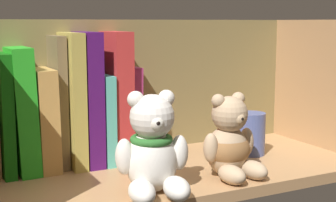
{
  "coord_description": "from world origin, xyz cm",
  "views": [
    {
      "loc": [
        -41.41,
        -77.49,
        28.46
      ],
      "look_at": [
        -2.14,
        0.0,
        14.61
      ],
      "focal_mm": 52.86,
      "sensor_mm": 36.0,
      "label": 1
    }
  ],
  "objects_px": {
    "book_3": "(42,118)",
    "book_4": "(57,101)",
    "book_8": "(114,96)",
    "book_1": "(3,113)",
    "pillar_candle": "(251,134)",
    "book_6": "(85,98)",
    "book_2": "(20,109)",
    "book_9": "(128,111)",
    "book_7": "(99,117)",
    "teddy_bear_smaller": "(229,144)",
    "book_5": "(69,99)",
    "teddy_bear_larger": "(153,150)"
  },
  "relations": [
    {
      "from": "book_2",
      "to": "book_9",
      "type": "height_order",
      "value": "book_2"
    },
    {
      "from": "teddy_bear_larger",
      "to": "pillar_candle",
      "type": "height_order",
      "value": "teddy_bear_larger"
    },
    {
      "from": "book_3",
      "to": "book_6",
      "type": "height_order",
      "value": "book_6"
    },
    {
      "from": "book_4",
      "to": "book_6",
      "type": "distance_m",
      "value": 0.05
    },
    {
      "from": "book_3",
      "to": "book_7",
      "type": "xyz_separation_m",
      "value": [
        0.11,
        0.0,
        -0.01
      ]
    },
    {
      "from": "book_6",
      "to": "book_9",
      "type": "bearing_deg",
      "value": 0.0
    },
    {
      "from": "book_1",
      "to": "book_4",
      "type": "xyz_separation_m",
      "value": [
        0.1,
        0.0,
        0.01
      ]
    },
    {
      "from": "book_1",
      "to": "book_7",
      "type": "height_order",
      "value": "book_1"
    },
    {
      "from": "book_2",
      "to": "book_5",
      "type": "xyz_separation_m",
      "value": [
        0.09,
        0.0,
        0.01
      ]
    },
    {
      "from": "book_9",
      "to": "book_2",
      "type": "bearing_deg",
      "value": 180.0
    },
    {
      "from": "book_3",
      "to": "book_4",
      "type": "bearing_deg",
      "value": 0.0
    },
    {
      "from": "book_7",
      "to": "book_2",
      "type": "bearing_deg",
      "value": 180.0
    },
    {
      "from": "book_3",
      "to": "teddy_bear_smaller",
      "type": "xyz_separation_m",
      "value": [
        0.28,
        -0.2,
        -0.03
      ]
    },
    {
      "from": "book_7",
      "to": "teddy_bear_larger",
      "type": "bearing_deg",
      "value": -87.55
    },
    {
      "from": "book_6",
      "to": "teddy_bear_smaller",
      "type": "xyz_separation_m",
      "value": [
        0.19,
        -0.2,
        -0.07
      ]
    },
    {
      "from": "book_2",
      "to": "pillar_candle",
      "type": "xyz_separation_m",
      "value": [
        0.43,
        -0.1,
        -0.07
      ]
    },
    {
      "from": "pillar_candle",
      "to": "book_7",
      "type": "bearing_deg",
      "value": 160.21
    },
    {
      "from": "book_8",
      "to": "teddy_bear_smaller",
      "type": "relative_size",
      "value": 1.7
    },
    {
      "from": "teddy_bear_larger",
      "to": "pillar_candle",
      "type": "distance_m",
      "value": 0.3
    },
    {
      "from": "book_8",
      "to": "book_6",
      "type": "bearing_deg",
      "value": 180.0
    },
    {
      "from": "teddy_bear_smaller",
      "to": "pillar_candle",
      "type": "height_order",
      "value": "teddy_bear_smaller"
    },
    {
      "from": "book_6",
      "to": "book_5",
      "type": "bearing_deg",
      "value": 180.0
    },
    {
      "from": "book_6",
      "to": "teddy_bear_larger",
      "type": "bearing_deg",
      "value": -80.55
    },
    {
      "from": "book_2",
      "to": "book_5",
      "type": "height_order",
      "value": "book_5"
    },
    {
      "from": "book_2",
      "to": "teddy_bear_smaller",
      "type": "height_order",
      "value": "book_2"
    },
    {
      "from": "book_3",
      "to": "book_7",
      "type": "relative_size",
      "value": 1.09
    },
    {
      "from": "book_3",
      "to": "book_8",
      "type": "relative_size",
      "value": 0.74
    },
    {
      "from": "teddy_bear_smaller",
      "to": "book_9",
      "type": "bearing_deg",
      "value": 117.36
    },
    {
      "from": "book_3",
      "to": "book_7",
      "type": "height_order",
      "value": "book_3"
    },
    {
      "from": "book_7",
      "to": "book_8",
      "type": "relative_size",
      "value": 0.68
    },
    {
      "from": "book_8",
      "to": "pillar_candle",
      "type": "bearing_deg",
      "value": -21.91
    },
    {
      "from": "book_5",
      "to": "teddy_bear_smaller",
      "type": "relative_size",
      "value": 1.7
    },
    {
      "from": "book_1",
      "to": "book_3",
      "type": "distance_m",
      "value": 0.07
    },
    {
      "from": "book_8",
      "to": "book_3",
      "type": "bearing_deg",
      "value": 180.0
    },
    {
      "from": "book_9",
      "to": "pillar_candle",
      "type": "distance_m",
      "value": 0.25
    },
    {
      "from": "book_1",
      "to": "book_8",
      "type": "relative_size",
      "value": 0.86
    },
    {
      "from": "book_4",
      "to": "book_1",
      "type": "bearing_deg",
      "value": 180.0
    },
    {
      "from": "teddy_bear_larger",
      "to": "pillar_candle",
      "type": "bearing_deg",
      "value": 23.57
    },
    {
      "from": "book_2",
      "to": "teddy_bear_smaller",
      "type": "xyz_separation_m",
      "value": [
        0.31,
        -0.2,
        -0.05
      ]
    },
    {
      "from": "book_1",
      "to": "teddy_bear_smaller",
      "type": "height_order",
      "value": "book_1"
    },
    {
      "from": "book_3",
      "to": "book_8",
      "type": "bearing_deg",
      "value": 0.0
    },
    {
      "from": "book_8",
      "to": "book_1",
      "type": "bearing_deg",
      "value": 180.0
    },
    {
      "from": "book_4",
      "to": "book_8",
      "type": "bearing_deg",
      "value": 0.0
    },
    {
      "from": "book_1",
      "to": "teddy_bear_smaller",
      "type": "xyz_separation_m",
      "value": [
        0.34,
        -0.2,
        -0.05
      ]
    },
    {
      "from": "teddy_bear_larger",
      "to": "teddy_bear_smaller",
      "type": "bearing_deg",
      "value": 7.4
    },
    {
      "from": "book_3",
      "to": "pillar_candle",
      "type": "relative_size",
      "value": 2.15
    },
    {
      "from": "book_3",
      "to": "teddy_bear_larger",
      "type": "distance_m",
      "value": 0.25
    },
    {
      "from": "book_7",
      "to": "book_8",
      "type": "height_order",
      "value": "book_8"
    },
    {
      "from": "book_6",
      "to": "book_8",
      "type": "xyz_separation_m",
      "value": [
        0.06,
        0.0,
        0.0
      ]
    },
    {
      "from": "book_1",
      "to": "book_3",
      "type": "relative_size",
      "value": 1.16
    }
  ]
}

